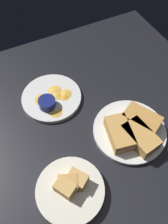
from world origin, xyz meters
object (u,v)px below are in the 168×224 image
object	(u,v)px
sandwich_half_far	(140,137)
plate_chips_companion	(52,98)
plate_sandwich_main	(129,131)
ramekin_dark_sauce	(145,121)
ramekin_light_gravy	(47,103)
bread_basket_rear	(70,189)
sandwich_half_extra	(142,120)
spoon_by_dark_ramekin	(130,124)
sandwich_half_near	(120,133)
spoon_by_gravy_ramekin	(55,105)

from	to	relation	value
sandwich_half_far	plate_chips_companion	distance (cm)	38.22
plate_sandwich_main	ramekin_dark_sauce	world-z (taller)	ramekin_dark_sauce
ramekin_light_gravy	bread_basket_rear	bearing A→B (deg)	170.77
sandwich_half_extra	spoon_by_dark_ramekin	size ratio (longest dim) A/B	1.56
sandwich_half_extra	sandwich_half_near	bearing A→B (deg)	96.60
ramekin_light_gravy	sandwich_half_near	bearing A→B (deg)	-143.21
sandwich_half_near	plate_sandwich_main	bearing A→B (deg)	-83.40
spoon_by_dark_ramekin	spoon_by_gravy_ramekin	size ratio (longest dim) A/B	0.97
sandwich_half_near	sandwich_half_extra	distance (cm)	10.17
sandwich_half_near	bread_basket_rear	xyz separation A→B (cm)	(-9.56, 23.38, -1.77)
ramekin_dark_sauce	bread_basket_rear	bearing A→B (deg)	106.02
plate_chips_companion	spoon_by_dark_ramekin	bearing A→B (deg)	-140.00
sandwich_half_near	ramekin_light_gravy	bearing A→B (deg)	36.79
spoon_by_dark_ramekin	bread_basket_rear	distance (cm)	31.94
sandwich_half_near	plate_chips_companion	world-z (taller)	sandwich_half_near
sandwich_half_near	spoon_by_dark_ramekin	size ratio (longest dim) A/B	1.49
spoon_by_dark_ramekin	ramekin_light_gravy	distance (cm)	32.47
plate_sandwich_main	plate_chips_companion	world-z (taller)	same
ramekin_light_gravy	plate_chips_companion	bearing A→B (deg)	-39.81
bread_basket_rear	spoon_by_gravy_ramekin	bearing A→B (deg)	-14.11
plate_chips_companion	bread_basket_rear	bearing A→B (deg)	167.18
sandwich_half_near	sandwich_half_far	bearing A→B (deg)	-128.40
plate_sandwich_main	spoon_by_gravy_ramekin	distance (cm)	29.98
sandwich_half_far	spoon_by_gravy_ramekin	xyz separation A→B (cm)	(27.02, 20.95, -2.04)
sandwich_half_extra	plate_chips_companion	bearing A→B (deg)	43.46
plate_sandwich_main	spoon_by_dark_ramekin	world-z (taller)	spoon_by_dark_ramekin
sandwich_half_near	plate_chips_companion	xyz separation A→B (cm)	(27.58, 14.93, -3.20)
spoon_by_gravy_ramekin	plate_sandwich_main	bearing A→B (deg)	-137.17
sandwich_half_extra	ramekin_dark_sauce	distance (cm)	1.41
sandwich_half_extra	spoon_by_dark_ramekin	bearing A→B (deg)	72.93
plate_sandwich_main	plate_chips_companion	size ratio (longest dim) A/B	1.11
ramekin_dark_sauce	plate_chips_companion	size ratio (longest dim) A/B	0.26
plate_sandwich_main	spoon_by_dark_ramekin	distance (cm)	2.43
plate_sandwich_main	ramekin_dark_sauce	xyz separation A→B (cm)	(-0.25, -6.02, 2.61)
sandwich_half_far	spoon_by_dark_ramekin	distance (cm)	7.14
spoon_by_dark_ramekin	spoon_by_gravy_ramekin	distance (cm)	29.54
plate_sandwich_main	spoon_by_dark_ramekin	xyz separation A→B (cm)	(1.77, -1.19, 1.16)
sandwich_half_far	plate_sandwich_main	bearing A→B (deg)	6.60
bread_basket_rear	plate_chips_companion	bearing A→B (deg)	-12.82
plate_sandwich_main	sandwich_half_near	xyz separation A→B (cm)	(-0.58, 5.05, 3.20)
sandwich_half_extra	bread_basket_rear	xyz separation A→B (cm)	(-10.73, 33.49, -1.77)
plate_chips_companion	sandwich_half_near	bearing A→B (deg)	-151.58
spoon_by_dark_ramekin	ramekin_dark_sauce	bearing A→B (deg)	-112.74
plate_chips_companion	sandwich_half_extra	bearing A→B (deg)	-136.54
ramekin_light_gravy	sandwich_half_far	bearing A→B (deg)	-140.36
spoon_by_dark_ramekin	spoon_by_gravy_ramekin	xyz separation A→B (cm)	(20.20, 21.55, 0.00)
sandwich_half_near	sandwich_half_far	world-z (taller)	same
sandwich_half_far	bread_basket_rear	distance (cm)	29.52
sandwich_half_near	ramekin_light_gravy	size ratio (longest dim) A/B	2.15
bread_basket_rear	sandwich_half_near	bearing A→B (deg)	-67.77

